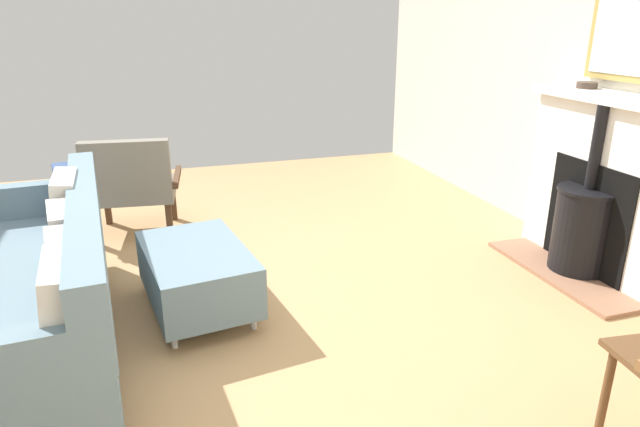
{
  "coord_description": "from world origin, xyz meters",
  "views": [
    {
      "loc": [
        0.3,
        2.91,
        1.58
      ],
      "look_at": [
        -0.53,
        0.3,
        0.6
      ],
      "focal_mm": 31.2,
      "sensor_mm": 36.0,
      "label": 1
    }
  ],
  "objects": [
    {
      "name": "ottoman",
      "position": [
        0.1,
        0.03,
        0.23
      ],
      "size": [
        0.63,
        0.89,
        0.37
      ],
      "color": "#B2B2B7",
      "rests_on": "ground"
    },
    {
      "name": "ground_plane",
      "position": [
        0.0,
        0.0,
        -0.0
      ],
      "size": [
        5.26,
        6.32,
        0.01
      ],
      "primitive_type": "cube",
      "color": "tan"
    },
    {
      "name": "armchair_accent",
      "position": [
        0.43,
        -1.23,
        0.42
      ],
      "size": [
        0.74,
        0.65,
        0.78
      ],
      "color": "#4C3321",
      "rests_on": "ground"
    },
    {
      "name": "fireplace",
      "position": [
        -2.4,
        0.29,
        0.51
      ],
      "size": [
        0.57,
        1.25,
        1.14
      ],
      "color": "#93664C",
      "rests_on": "ground"
    },
    {
      "name": "sofa",
      "position": [
        0.89,
        0.22,
        0.35
      ],
      "size": [
        0.97,
        2.03,
        0.8
      ],
      "color": "#B2B2B7",
      "rests_on": "ground"
    },
    {
      "name": "mantel_bowl_near",
      "position": [
        -2.45,
        -0.04,
        1.16
      ],
      "size": [
        0.13,
        0.13,
        0.04
      ],
      "color": "#47382D",
      "rests_on": "fireplace"
    },
    {
      "name": "wall_left",
      "position": [
        -2.63,
        0.0,
        1.41
      ],
      "size": [
        0.12,
        6.32,
        2.82
      ],
      "primitive_type": "cube",
      "color": "silver",
      "rests_on": "ground"
    }
  ]
}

